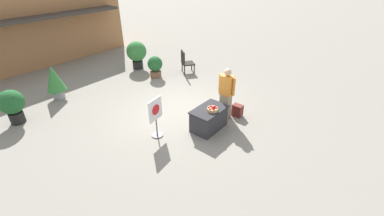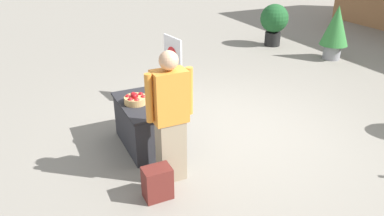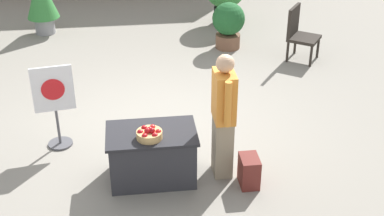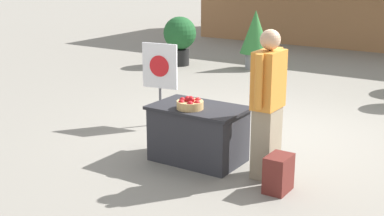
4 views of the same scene
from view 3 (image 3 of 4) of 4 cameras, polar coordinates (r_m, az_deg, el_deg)
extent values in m
plane|color=gray|center=(8.47, -3.24, -1.71)|extent=(120.00, 120.00, 0.00)
cube|color=#2D2D33|center=(7.10, -4.26, -5.16)|extent=(1.10, 0.70, 0.67)
cube|color=#242428|center=(6.91, -4.36, -2.71)|extent=(1.17, 0.74, 0.04)
cylinder|color=tan|center=(6.75, -4.57, -2.86)|extent=(0.33, 0.33, 0.10)
sphere|color=red|center=(6.72, -3.60, -2.57)|extent=(0.08, 0.08, 0.08)
sphere|color=red|center=(6.82, -4.23, -2.09)|extent=(0.08, 0.08, 0.08)
sphere|color=#A30F14|center=(6.81, -5.12, -2.17)|extent=(0.08, 0.08, 0.08)
sphere|color=red|center=(6.73, -5.56, -2.61)|extent=(0.08, 0.08, 0.08)
sphere|color=red|center=(6.65, -5.07, -3.03)|extent=(0.08, 0.08, 0.08)
sphere|color=red|center=(6.65, -3.99, -2.96)|extent=(0.08, 0.08, 0.08)
sphere|color=#A30F14|center=(6.69, -4.29, -2.42)|extent=(0.08, 0.08, 0.08)
sphere|color=red|center=(6.69, -4.78, -2.45)|extent=(0.08, 0.08, 0.08)
sphere|color=#A30F14|center=(6.71, -4.53, -2.33)|extent=(0.08, 0.08, 0.08)
cube|color=gray|center=(7.15, 3.27, -4.09)|extent=(0.24, 0.34, 0.84)
cube|color=orange|center=(6.77, 3.44, 1.25)|extent=(0.26, 0.42, 0.66)
sphere|color=tan|center=(6.57, 3.56, 4.75)|extent=(0.23, 0.23, 0.23)
cylinder|color=orange|center=(6.53, 3.85, 0.40)|extent=(0.09, 0.09, 0.61)
cylinder|color=orange|center=(6.98, 3.07, 2.43)|extent=(0.09, 0.09, 0.61)
cube|color=maroon|center=(7.07, 6.11, -6.70)|extent=(0.24, 0.34, 0.42)
cylinder|color=#4C4C51|center=(8.18, -13.84, -3.70)|extent=(0.36, 0.36, 0.03)
cylinder|color=#4C4C51|center=(8.03, -14.08, -1.95)|extent=(0.04, 0.04, 0.55)
cube|color=silver|center=(7.74, -14.62, 1.97)|extent=(0.58, 0.11, 0.69)
cylinder|color=red|center=(7.72, -14.62, 1.91)|extent=(0.32, 0.05, 0.32)
cylinder|color=#28231E|center=(10.98, 13.28, 6.26)|extent=(0.05, 0.05, 0.42)
cylinder|color=#28231E|center=(10.56, 12.57, 5.41)|extent=(0.05, 0.05, 0.42)
cylinder|color=#28231E|center=(11.09, 10.95, 6.76)|extent=(0.05, 0.05, 0.42)
cylinder|color=#28231E|center=(10.68, 10.15, 5.93)|extent=(0.05, 0.05, 0.42)
cube|color=#28231E|center=(10.73, 11.87, 7.28)|extent=(0.77, 0.77, 0.06)
cube|color=#28231E|center=(10.69, 10.78, 9.13)|extent=(0.37, 0.48, 0.58)
cylinder|color=black|center=(12.60, 3.47, 9.86)|extent=(0.50, 0.50, 0.38)
cylinder|color=gray|center=(12.41, -15.41, 8.52)|extent=(0.43, 0.43, 0.37)
cylinder|color=brown|center=(11.23, 3.84, 7.16)|extent=(0.51, 0.51, 0.29)
sphere|color=#1E5628|center=(11.06, 3.92, 9.48)|extent=(0.67, 0.67, 0.67)
camera|label=1|loc=(5.73, -80.43, 9.48)|focal=24.00mm
camera|label=2|loc=(6.75, 41.46, 10.35)|focal=35.00mm
camera|label=4|loc=(4.09, 64.53, -16.33)|focal=50.00mm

